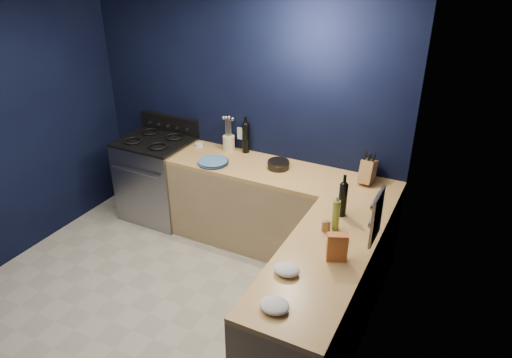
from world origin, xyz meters
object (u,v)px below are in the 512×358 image
Objects in this scene: gas_range at (158,179)px; crouton_bag at (337,247)px; utensil_crock at (229,143)px; knife_block at (368,172)px; plate_stack at (213,162)px.

crouton_bag is (2.46, -1.11, 0.55)m from gas_range.
knife_block reaches higher than utensil_crock.
utensil_crock is 0.74× the size of knife_block.
plate_stack is at bearing -9.46° from gas_range.
utensil_crock is (-0.03, 0.38, 0.06)m from plate_stack.
utensil_crock is at bearing 16.53° from gas_range.
utensil_crock is at bearing -179.70° from knife_block.
knife_block reaches higher than crouton_bag.
plate_stack is (0.85, -0.14, 0.46)m from gas_range.
gas_range is 4.36× the size of crouton_bag.
plate_stack is 1.38× the size of knife_block.
utensil_crock is 0.75× the size of crouton_bag.
knife_block is (1.49, 0.31, 0.09)m from plate_stack.
utensil_crock is 1.53m from knife_block.
gas_range is 5.78× the size of utensil_crock.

